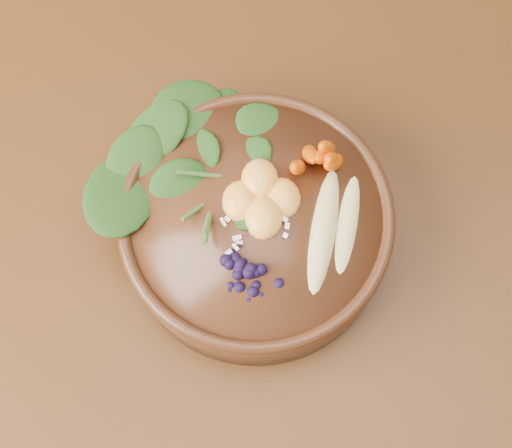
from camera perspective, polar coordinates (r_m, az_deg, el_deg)
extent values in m
plane|color=#381E0F|center=(1.50, 12.00, -11.31)|extent=(4.00, 4.00, 0.00)
cylinder|color=#331C0C|center=(1.31, -18.81, 7.21)|extent=(0.07, 0.07, 0.71)
cylinder|color=#4C2713|center=(0.71, 0.00, -0.28)|extent=(0.32, 0.32, 0.07)
ellipsoid|color=#E0CC84|center=(0.67, 7.43, 0.32)|extent=(0.05, 0.14, 0.02)
ellipsoid|color=#E0CC84|center=(0.66, 5.53, -0.07)|extent=(0.05, 0.14, 0.02)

